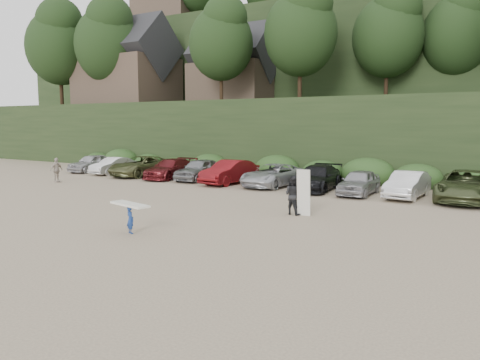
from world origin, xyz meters
The scene contains 6 objects.
ground centered at (0.00, 0.00, 0.00)m, with size 120.00×120.00×0.00m, color tan.
hillside_backdrop centered at (-0.26, 35.93, 11.22)m, with size 90.00×41.50×28.00m.
parked_cars centered at (-0.04, 10.09, 0.76)m, with size 36.37×6.07×1.64m.
distant_walker centered at (-14.36, 4.26, 0.86)m, with size 1.01×0.42×1.72m, color #B2A597.
child_surfer centered at (1.00, -4.20, 0.78)m, with size 1.98×0.94×1.15m.
adult_surfer centered at (4.72, 2.33, 0.90)m, with size 1.35×0.82×2.10m.
Camera 1 is at (13.50, -16.76, 4.15)m, focal length 35.00 mm.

